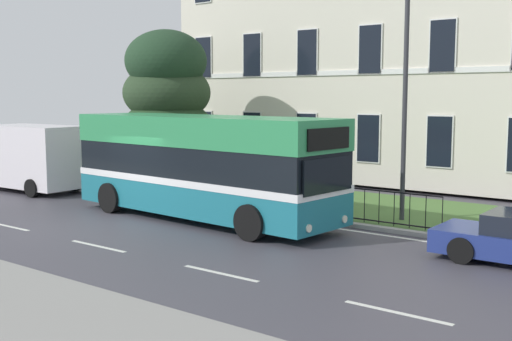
{
  "coord_description": "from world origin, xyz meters",
  "views": [
    {
      "loc": [
        14.52,
        -11.7,
        3.72
      ],
      "look_at": [
        2.43,
        4.09,
        1.37
      ],
      "focal_mm": 44.72,
      "sensor_mm": 36.0,
      "label": 1
    }
  ],
  "objects_px": {
    "evergreen_tree": "(166,118)",
    "single_decker_bus": "(203,165)",
    "street_lamp_post": "(405,82)",
    "white_panel_van": "(30,158)",
    "georgian_townhouse": "(396,25)"
  },
  "relations": [
    {
      "from": "evergreen_tree",
      "to": "single_decker_bus",
      "type": "relative_size",
      "value": 0.68
    },
    {
      "from": "evergreen_tree",
      "to": "single_decker_bus",
      "type": "height_order",
      "value": "evergreen_tree"
    },
    {
      "from": "evergreen_tree",
      "to": "white_panel_van",
      "type": "relative_size",
      "value": 1.19
    },
    {
      "from": "georgian_townhouse",
      "to": "evergreen_tree",
      "type": "bearing_deg",
      "value": -122.06
    },
    {
      "from": "single_decker_bus",
      "to": "street_lamp_post",
      "type": "bearing_deg",
      "value": 35.02
    },
    {
      "from": "street_lamp_post",
      "to": "single_decker_bus",
      "type": "bearing_deg",
      "value": -149.04
    },
    {
      "from": "evergreen_tree",
      "to": "white_panel_van",
      "type": "distance_m",
      "value": 5.57
    },
    {
      "from": "georgian_townhouse",
      "to": "single_decker_bus",
      "type": "xyz_separation_m",
      "value": [
        0.45,
        -14.0,
        -5.36
      ]
    },
    {
      "from": "single_decker_bus",
      "to": "street_lamp_post",
      "type": "distance_m",
      "value": 6.38
    },
    {
      "from": "evergreen_tree",
      "to": "street_lamp_post",
      "type": "height_order",
      "value": "street_lamp_post"
    },
    {
      "from": "georgian_townhouse",
      "to": "single_decker_bus",
      "type": "relative_size",
      "value": 1.91
    },
    {
      "from": "georgian_townhouse",
      "to": "white_panel_van",
      "type": "relative_size",
      "value": 3.36
    },
    {
      "from": "georgian_townhouse",
      "to": "single_decker_bus",
      "type": "height_order",
      "value": "georgian_townhouse"
    },
    {
      "from": "single_decker_bus",
      "to": "street_lamp_post",
      "type": "xyz_separation_m",
      "value": [
        5.05,
        3.03,
        2.45
      ]
    },
    {
      "from": "white_panel_van",
      "to": "evergreen_tree",
      "type": "bearing_deg",
      "value": -125.68
    }
  ]
}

